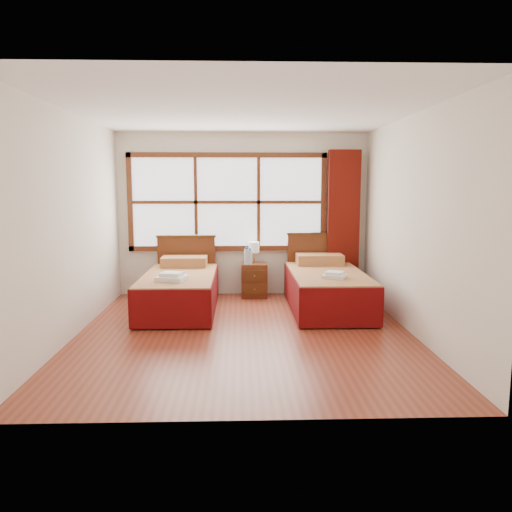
{
  "coord_description": "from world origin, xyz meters",
  "views": [
    {
      "loc": [
        -0.06,
        -5.8,
        1.75
      ],
      "look_at": [
        0.16,
        0.7,
        0.84
      ],
      "focal_mm": 35.0,
      "sensor_mm": 36.0,
      "label": 1
    }
  ],
  "objects": [
    {
      "name": "bed_right",
      "position": [
        1.19,
        1.2,
        0.31
      ],
      "size": [
        1.05,
        2.07,
        1.02
      ],
      "color": "#43260E",
      "rests_on": "floor"
    },
    {
      "name": "wall_right",
      "position": [
        2.0,
        0.0,
        1.3
      ],
      "size": [
        0.0,
        4.5,
        4.5
      ],
      "primitive_type": "plane",
      "rotation": [
        1.57,
        0.0,
        -1.57
      ],
      "color": "silver",
      "rests_on": "floor"
    },
    {
      "name": "curtain",
      "position": [
        1.6,
        2.11,
        1.17
      ],
      "size": [
        0.5,
        0.16,
        2.3
      ],
      "primitive_type": "cube",
      "color": "#5C1009",
      "rests_on": "wall_back"
    },
    {
      "name": "lamp",
      "position": [
        0.17,
        2.1,
        0.77
      ],
      "size": [
        0.17,
        0.17,
        0.33
      ],
      "color": "#B8823B",
      "rests_on": "nightstand"
    },
    {
      "name": "bottle_near",
      "position": [
        0.05,
        1.92,
        0.66
      ],
      "size": [
        0.07,
        0.07,
        0.27
      ],
      "color": "silver",
      "rests_on": "nightstand"
    },
    {
      "name": "wall_left",
      "position": [
        -2.0,
        0.0,
        1.3
      ],
      "size": [
        0.0,
        4.5,
        4.5
      ],
      "primitive_type": "plane",
      "rotation": [
        1.57,
        0.0,
        1.57
      ],
      "color": "silver",
      "rests_on": "floor"
    },
    {
      "name": "floor",
      "position": [
        0.0,
        0.0,
        0.0
      ],
      "size": [
        4.5,
        4.5,
        0.0
      ],
      "primitive_type": "plane",
      "color": "brown",
      "rests_on": "ground"
    },
    {
      "name": "window",
      "position": [
        -0.25,
        2.21,
        1.5
      ],
      "size": [
        3.16,
        0.06,
        1.56
      ],
      "color": "white",
      "rests_on": "wall_back"
    },
    {
      "name": "bottle_far",
      "position": [
        0.11,
        1.92,
        0.65
      ],
      "size": [
        0.07,
        0.07,
        0.25
      ],
      "color": "silver",
      "rests_on": "nightstand"
    },
    {
      "name": "wall_back",
      "position": [
        0.0,
        2.25,
        1.3
      ],
      "size": [
        4.0,
        0.0,
        4.0
      ],
      "primitive_type": "plane",
      "rotation": [
        1.57,
        0.0,
        0.0
      ],
      "color": "silver",
      "rests_on": "floor"
    },
    {
      "name": "nightstand",
      "position": [
        0.17,
        1.99,
        0.27
      ],
      "size": [
        0.4,
        0.4,
        0.54
      ],
      "color": "#572813",
      "rests_on": "floor"
    },
    {
      "name": "ceiling",
      "position": [
        0.0,
        0.0,
        2.6
      ],
      "size": [
        4.5,
        4.5,
        0.0
      ],
      "primitive_type": "plane",
      "rotation": [
        3.14,
        0.0,
        0.0
      ],
      "color": "white",
      "rests_on": "wall_back"
    },
    {
      "name": "bed_left",
      "position": [
        -0.91,
        1.2,
        0.3
      ],
      "size": [
        1.01,
        2.03,
        0.98
      ],
      "color": "#43260E",
      "rests_on": "floor"
    },
    {
      "name": "towels_left",
      "position": [
        -0.95,
        0.69,
        0.57
      ],
      "size": [
        0.42,
        0.39,
        0.11
      ],
      "rotation": [
        0.0,
        0.0,
        -0.24
      ],
      "color": "white",
      "rests_on": "bed_left"
    },
    {
      "name": "towels_right",
      "position": [
        1.2,
        0.69,
        0.58
      ],
      "size": [
        0.37,
        0.35,
        0.09
      ],
      "rotation": [
        0.0,
        0.0,
        -0.43
      ],
      "color": "white",
      "rests_on": "bed_right"
    }
  ]
}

